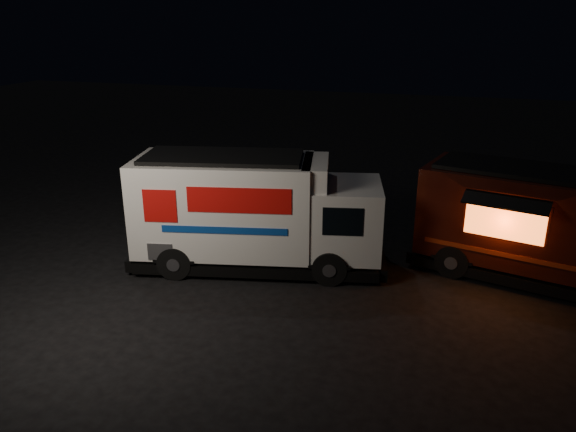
# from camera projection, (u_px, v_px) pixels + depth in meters

# --- Properties ---
(ground) EXTENTS (80.00, 80.00, 0.00)m
(ground) POSITION_uv_depth(u_px,v_px,m) (249.00, 285.00, 15.12)
(ground) COLOR black
(ground) RESTS_ON ground
(white_truck) EXTENTS (7.56, 3.90, 3.27)m
(white_truck) POSITION_uv_depth(u_px,v_px,m) (258.00, 212.00, 15.82)
(white_truck) COLOR silver
(white_truck) RESTS_ON ground
(red_truck) EXTENTS (7.01, 4.00, 3.08)m
(red_truck) POSITION_uv_depth(u_px,v_px,m) (542.00, 226.00, 15.01)
(red_truck) COLOR #37110A
(red_truck) RESTS_ON ground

